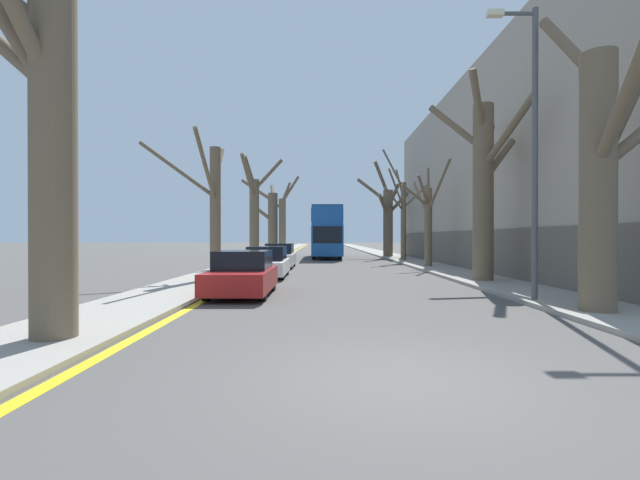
{
  "coord_description": "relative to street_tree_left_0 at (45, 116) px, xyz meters",
  "views": [
    {
      "loc": [
        -0.99,
        -5.4,
        1.82
      ],
      "look_at": [
        -0.93,
        27.67,
        1.63
      ],
      "focal_mm": 24.0,
      "sensor_mm": 36.0,
      "label": 1
    }
  ],
  "objects": [
    {
      "name": "building_facade_right",
      "position": [
        17.74,
        17.95,
        1.6
      ],
      "size": [
        10.08,
        31.6,
        11.0
      ],
      "color": "#9E9384",
      "rests_on": "ground"
    },
    {
      "name": "parked_car_1",
      "position": [
        2.21,
        12.36,
        -3.23
      ],
      "size": [
        1.85,
        4.2,
        1.41
      ],
      "color": "silver",
      "rests_on": "ground"
    },
    {
      "name": "street_tree_left_4",
      "position": [
        0.37,
        41.74,
        -0.23
      ],
      "size": [
        4.06,
        1.54,
        8.81
      ],
      "color": "brown",
      "rests_on": "ground"
    },
    {
      "name": "sidewalk_right",
      "position": [
        11.46,
        48.14,
        -3.83
      ],
      "size": [
        2.59,
        120.0,
        0.12
      ],
      "primitive_type": "cube",
      "color": "gray",
      "rests_on": "ground"
    },
    {
      "name": "street_tree_left_3",
      "position": [
        0.23,
        31.67,
        -0.56
      ],
      "size": [
        3.55,
        2.82,
        7.3
      ],
      "color": "brown",
      "rests_on": "ground"
    },
    {
      "name": "kerb_line_stripe",
      "position": [
        1.32,
        48.14,
        -3.88
      ],
      "size": [
        0.24,
        120.0,
        0.01
      ],
      "primitive_type": "cube",
      "color": "yellow",
      "rests_on": "ground"
    },
    {
      "name": "street_tree_left_1",
      "position": [
        0.2,
        10.46,
        -0.7
      ],
      "size": [
        3.25,
        4.68,
        5.92
      ],
      "color": "brown",
      "rests_on": "ground"
    },
    {
      "name": "parked_car_0",
      "position": [
        2.21,
        6.22,
        -3.23
      ],
      "size": [
        1.84,
        3.93,
        1.4
      ],
      "color": "maroon",
      "rests_on": "ground"
    },
    {
      "name": "street_tree_right_1",
      "position": [
        11.19,
        9.79,
        0.14
      ],
      "size": [
        3.39,
        4.75,
        8.16
      ],
      "color": "brown",
      "rests_on": "ground"
    },
    {
      "name": "ground_plane",
      "position": [
        5.65,
        -1.86,
        -3.89
      ],
      "size": [
        300.0,
        300.0,
        0.0
      ],
      "primitive_type": "plane",
      "color": "#4C4947"
    },
    {
      "name": "lamp_post",
      "position": [
        10.45,
        4.44,
        0.62
      ],
      "size": [
        1.4,
        0.2,
        8.1
      ],
      "color": "#4C4F54",
      "rests_on": "ground"
    },
    {
      "name": "street_tree_left_2",
      "position": [
        0.37,
        20.69,
        -0.61
      ],
      "size": [
        2.42,
        2.81,
        6.98
      ],
      "color": "brown",
      "rests_on": "ground"
    },
    {
      "name": "sidewalk_left",
      "position": [
        -0.15,
        48.14,
        -3.83
      ],
      "size": [
        2.59,
        120.0,
        0.12
      ],
      "primitive_type": "cube",
      "color": "gray",
      "rests_on": "ground"
    },
    {
      "name": "street_tree_right_3",
      "position": [
        10.98,
        25.42,
        -0.25
      ],
      "size": [
        3.53,
        2.83,
        8.54
      ],
      "color": "brown",
      "rests_on": "ground"
    },
    {
      "name": "double_decker_bus",
      "position": [
        5.24,
        31.23,
        -1.39
      ],
      "size": [
        2.55,
        10.85,
        4.42
      ],
      "color": "#19519E",
      "rests_on": "ground"
    },
    {
      "name": "street_tree_right_2",
      "position": [
        11.1,
        18.21,
        -0.96
      ],
      "size": [
        2.44,
        4.4,
        6.2
      ],
      "color": "brown",
      "rests_on": "ground"
    },
    {
      "name": "street_tree_right_0",
      "position": [
        11.14,
        2.6,
        -0.51
      ],
      "size": [
        2.96,
        4.13,
        7.62
      ],
      "color": "brown",
      "rests_on": "ground"
    },
    {
      "name": "street_tree_left_0",
      "position": [
        0.0,
        0.0,
        0.0
      ],
      "size": [
        2.87,
        2.92,
        7.89
      ],
      "color": "brown",
      "rests_on": "ground"
    },
    {
      "name": "parked_car_2",
      "position": [
        2.21,
        18.62,
        -3.2
      ],
      "size": [
        1.77,
        4.4,
        1.46
      ],
      "color": "silver",
      "rests_on": "ground"
    },
    {
      "name": "street_tree_right_4",
      "position": [
        10.88,
        32.12,
        -0.14
      ],
      "size": [
        4.97,
        3.7,
        8.75
      ],
      "color": "brown",
      "rests_on": "ground"
    }
  ]
}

